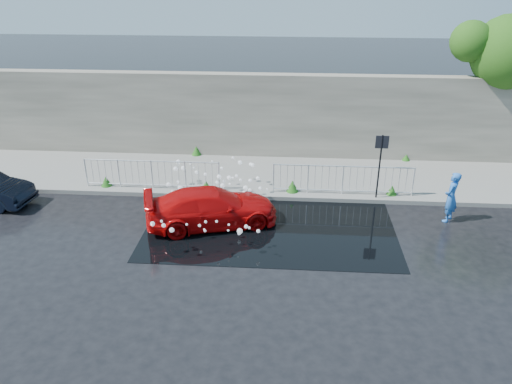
{
  "coord_description": "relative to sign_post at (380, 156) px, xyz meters",
  "views": [
    {
      "loc": [
        1.07,
        -13.3,
        7.91
      ],
      "look_at": [
        -0.0,
        1.44,
        1.0
      ],
      "focal_mm": 35.0,
      "sensor_mm": 36.0,
      "label": 1
    }
  ],
  "objects": [
    {
      "name": "pavement",
      "position": [
        -4.2,
        1.9,
        -1.65
      ],
      "size": [
        30.0,
        4.0,
        0.15
      ],
      "primitive_type": "cube",
      "color": "slate",
      "rests_on": "ground"
    },
    {
      "name": "weeds",
      "position": [
        -4.55,
        1.34,
        -1.39
      ],
      "size": [
        12.17,
        3.93,
        0.44
      ],
      "color": "#204813",
      "rests_on": "pavement"
    },
    {
      "name": "retaining_wall",
      "position": [
        -4.2,
        4.1,
        0.18
      ],
      "size": [
        30.0,
        0.6,
        3.5
      ],
      "primitive_type": "cube",
      "color": "#5C584D",
      "rests_on": "pavement"
    },
    {
      "name": "red_car",
      "position": [
        -5.61,
        -2.12,
        -1.11
      ],
      "size": [
        4.55,
        2.87,
        1.23
      ],
      "primitive_type": "imported",
      "rotation": [
        0.0,
        0.0,
        1.86
      ],
      "color": "#B10707",
      "rests_on": "ground"
    },
    {
      "name": "railing_right",
      "position": [
        -1.2,
        0.25,
        -0.99
      ],
      "size": [
        5.05,
        0.05,
        1.1
      ],
      "color": "silver",
      "rests_on": "pavement"
    },
    {
      "name": "water_spray",
      "position": [
        -5.73,
        -0.81,
        -1.04
      ],
      "size": [
        3.6,
        5.52,
        1.12
      ],
      "color": "white",
      "rests_on": "ground"
    },
    {
      "name": "puddle",
      "position": [
        -3.7,
        -2.1,
        -1.72
      ],
      "size": [
        8.0,
        5.0,
        0.01
      ],
      "primitive_type": "cube",
      "color": "black",
      "rests_on": "ground"
    },
    {
      "name": "sign_post",
      "position": [
        0.0,
        0.0,
        0.0
      ],
      "size": [
        0.45,
        0.06,
        2.5
      ],
      "color": "black",
      "rests_on": "ground"
    },
    {
      "name": "person",
      "position": [
        2.17,
        -1.3,
        -0.86
      ],
      "size": [
        0.69,
        0.75,
        1.72
      ],
      "primitive_type": "imported",
      "rotation": [
        0.0,
        0.0,
        -2.15
      ],
      "color": "blue",
      "rests_on": "ground"
    },
    {
      "name": "curb",
      "position": [
        -4.2,
        -0.1,
        -1.64
      ],
      "size": [
        30.0,
        0.25,
        0.16
      ],
      "primitive_type": "cube",
      "color": "slate",
      "rests_on": "ground"
    },
    {
      "name": "ground",
      "position": [
        -4.2,
        -3.1,
        -1.72
      ],
      "size": [
        90.0,
        90.0,
        0.0
      ],
      "primitive_type": "plane",
      "color": "black",
      "rests_on": "ground"
    },
    {
      "name": "railing_left",
      "position": [
        -8.2,
        0.25,
        -0.99
      ],
      "size": [
        5.05,
        0.05,
        1.1
      ],
      "color": "silver",
      "rests_on": "pavement"
    }
  ]
}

